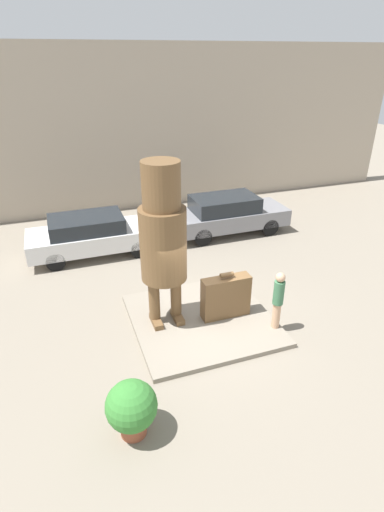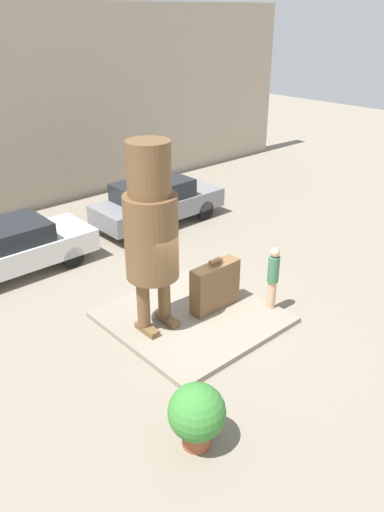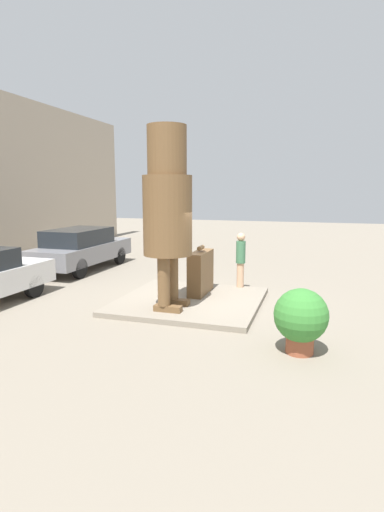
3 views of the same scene
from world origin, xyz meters
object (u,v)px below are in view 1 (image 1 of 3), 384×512
Objects in this scene: statue_figure at (163,234)px; parked_car_grey at (228,214)px; planter_pot at (132,407)px; tourist at (278,298)px; parked_car_white at (92,234)px; giant_suitcase at (226,297)px.

statue_figure is 0.93× the size of parked_car_grey.
parked_car_grey reaches higher than planter_pot.
tourist is 7.44m from parked_car_white.
parked_car_grey is 10.12m from planter_pot.
parked_car_grey is (2.52, 5.48, 0.11)m from giant_suitcase.
parked_car_white is 0.99× the size of parked_car_grey.
parked_car_white is (-2.92, 5.35, 0.07)m from giant_suitcase.
parked_car_grey is at bearing 65.31° from giant_suitcase.
parked_car_grey is (5.43, 0.13, 0.04)m from parked_car_white.
tourist reaches higher than planter_pot.
tourist is at bearing -57.77° from parked_car_white.
statue_figure reaches higher than parked_car_white.
statue_figure reaches higher than giant_suitcase.
tourist is at bearing -41.70° from giant_suitcase.
parked_car_white is 5.44m from parked_car_grey.
parked_car_white is 3.81× the size of planter_pot.
statue_figure is 6.83m from parked_car_grey.
parked_car_grey is (4.13, 5.12, -1.84)m from statue_figure.
parked_car_white is at bearing 87.91° from planter_pot.
giant_suitcase is at bearing 41.69° from planter_pot.
giant_suitcase is (1.61, -0.36, -1.96)m from statue_figure.
parked_car_grey is at bearing 55.50° from planter_pot.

